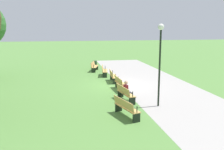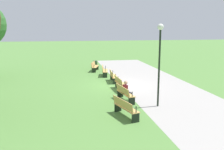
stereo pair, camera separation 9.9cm
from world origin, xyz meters
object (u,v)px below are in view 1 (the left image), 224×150
Objects in this scene: bench_0 at (94,66)px; bench_2 at (113,76)px; bench_1 at (104,70)px; trash_bin at (95,64)px; bench_3 at (120,83)px; bench_5 at (126,107)px; bench_4 at (125,93)px; lamp_post at (160,51)px; person_seated at (127,90)px.

bench_2 is (5.08, 0.87, 0.00)m from bench_0.
bench_1 is 4.40m from trash_bin.
bench_0 and bench_3 have the same top height.
bench_3 is 9.55m from trash_bin.
bench_0 is 2.58m from bench_1.
bench_2 is at bearing 157.25° from bench_5.
lamp_post is at bearing 41.57° from bench_4.
lamp_post is at bearing 15.08° from bench_3.
bench_3 is 0.41× the size of lamp_post.
person_seated reaches higher than bench_3.
trash_bin is at bearing -166.59° from bench_1.
person_seated is at bearing -6.73° from bench_3.
bench_4 is 12.10m from trash_bin.
person_seated is (2.52, -0.15, 0.16)m from bench_3.
bench_5 is (12.74, 0.00, 0.00)m from bench_0.
bench_1 is 1.54× the size of person_seated.
lamp_post is at bearing 7.82° from trash_bin.
bench_2 is 0.98× the size of bench_4.
bench_0 is 1.02× the size of bench_3.
lamp_post is (-1.27, 2.13, 2.54)m from bench_5.
bench_4 is at bearing -9.73° from bench_3.
trash_bin is at bearing 172.21° from person_seated.
bench_1 is at bearing -170.27° from bench_2.
bench_0 and bench_4 have the same top height.
bench_1 is at bearing 29.23° from bench_0.
trash_bin is (-9.53, -0.57, -0.10)m from bench_3.
bench_2 is at bearing -168.83° from lamp_post.
bench_0 is 1.00× the size of bench_4.
bench_4 is (7.71, 0.00, 0.00)m from bench_1.
bench_0 is 1.02× the size of bench_2.
person_seated is 3.05m from lamp_post.
person_seated is at bearing 1.54° from bench_2.
bench_1 is 5.15m from bench_3.
lamp_post reaches higher than person_seated.
bench_0 is 1.00× the size of bench_5.
bench_3 and bench_5 have the same top height.
lamp_post is at bearing 14.43° from bench_2.
bench_1 is 1.02× the size of bench_3.
bench_4 is 0.22m from person_seated.
bench_0 is 1.90m from trash_bin.
bench_0 is 10.21m from person_seated.
bench_2 is (2.56, 0.29, 0.00)m from bench_1.
bench_1 and bench_4 have the same top height.
person_seated is at bearing -132.26° from lamp_post.
trash_bin is at bearing -179.83° from bench_3.
bench_3 reaches higher than trash_bin.
bench_1 is 10.24m from bench_5.
bench_4 is (5.14, -0.29, 0.00)m from bench_2.
bench_2 and bench_5 have the same top height.
bench_5 is at bearing 16.28° from bench_0.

